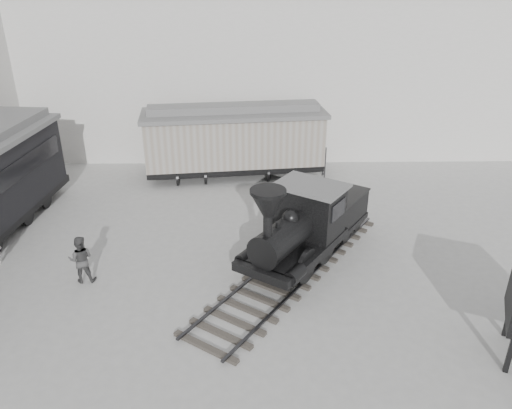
{
  "coord_description": "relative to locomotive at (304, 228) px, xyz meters",
  "views": [
    {
      "loc": [
        0.22,
        -10.62,
        9.1
      ],
      "look_at": [
        0.48,
        4.43,
        2.0
      ],
      "focal_mm": 35.0,
      "sensor_mm": 36.0,
      "label": 1
    }
  ],
  "objects": [
    {
      "name": "ground",
      "position": [
        -2.08,
        -4.09,
        -1.26
      ],
      "size": [
        90.0,
        90.0,
        0.0
      ],
      "primitive_type": "plane",
      "color": "#9E9E9B"
    },
    {
      "name": "north_wall",
      "position": [
        -2.08,
        10.89,
        4.3
      ],
      "size": [
        34.0,
        2.51,
        11.0
      ],
      "color": "silver",
      "rests_on": "ground"
    },
    {
      "name": "locomotive",
      "position": [
        0.0,
        0.0,
        0.0
      ],
      "size": [
        7.21,
        9.13,
        3.41
      ],
      "rotation": [
        0.0,
        0.0,
        -0.61
      ],
      "color": "#2B2623",
      "rests_on": "ground"
    },
    {
      "name": "boxcar",
      "position": [
        -2.49,
        7.97,
        0.58
      ],
      "size": [
        8.8,
        3.62,
        3.5
      ],
      "rotation": [
        0.0,
        0.0,
        0.11
      ],
      "color": "black",
      "rests_on": "ground"
    },
    {
      "name": "visitor_b",
      "position": [
        -7.17,
        -1.09,
        -0.46
      ],
      "size": [
        0.83,
        0.68,
        1.59
      ],
      "primitive_type": "imported",
      "rotation": [
        0.0,
        0.0,
        3.24
      ],
      "color": "#424243",
      "rests_on": "ground"
    }
  ]
}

